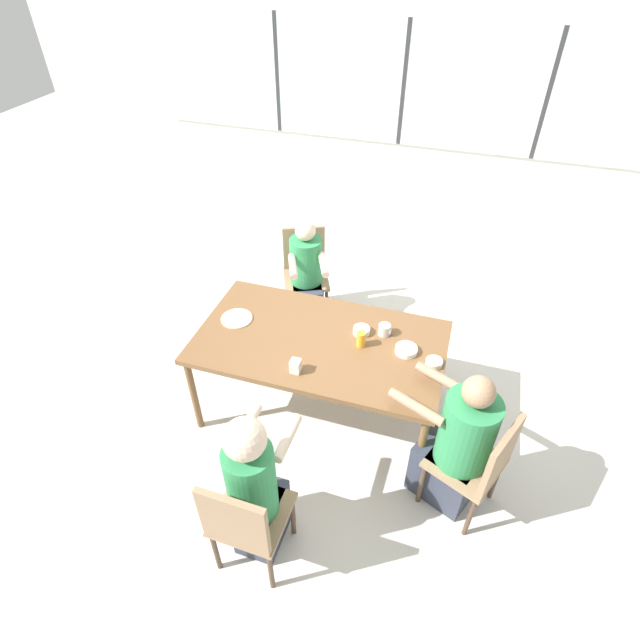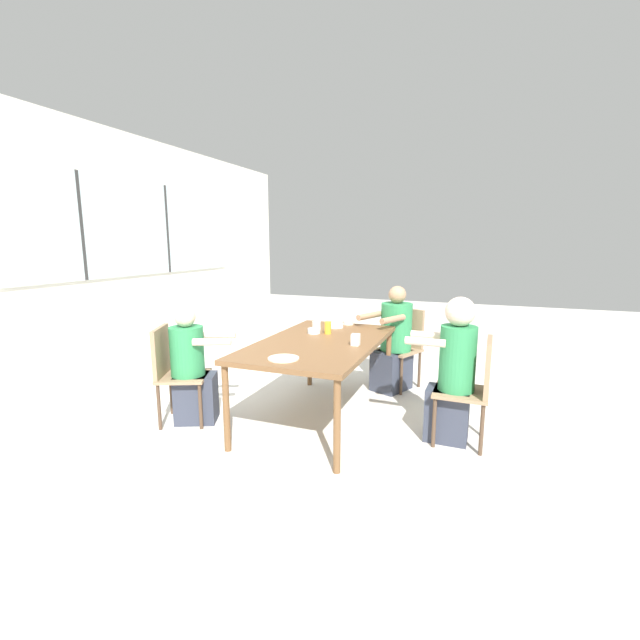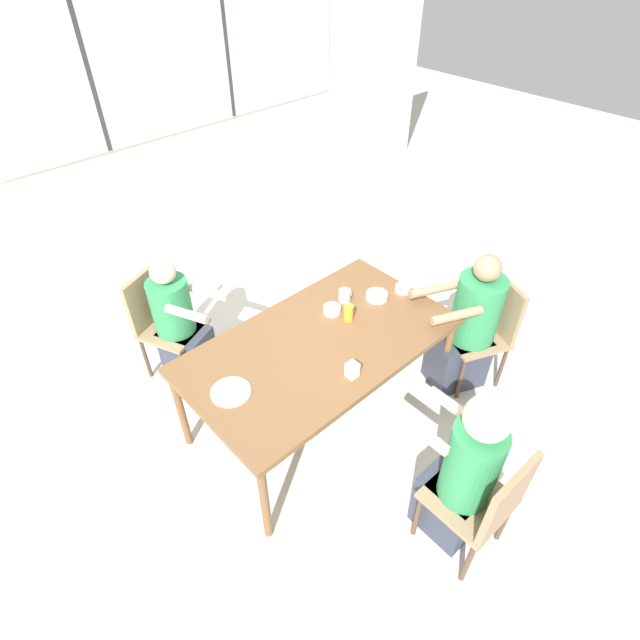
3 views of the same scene
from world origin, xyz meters
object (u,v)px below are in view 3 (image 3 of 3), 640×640
bowl_white_shallow (332,310)px  bowl_fruit (403,289)px  person_man_teal_shirt (462,476)px  chair_for_man_teal_shirt (487,501)px  person_woman_green_shirt (467,330)px  milk_carton_small (352,370)px  person_man_blue_shirt (180,326)px  bowl_cereal (377,296)px  coffee_mug (345,295)px  chair_for_man_blue_shirt (160,316)px  juice_glass (349,313)px  chair_for_woman_green_shirt (488,324)px

bowl_white_shallow → bowl_fruit: bowl_white_shallow is taller
person_man_teal_shirt → chair_for_man_teal_shirt: bearing=-90.0°
person_woman_green_shirt → milk_carton_small: person_woman_green_shirt is taller
bowl_white_shallow → person_man_blue_shirt: bearing=129.4°
person_man_teal_shirt → bowl_cereal: size_ratio=7.61×
chair_for_man_teal_shirt → bowl_cereal: size_ratio=5.57×
person_man_blue_shirt → chair_for_man_teal_shirt: bearing=76.6°
person_woman_green_shirt → person_man_blue_shirt: (-1.45, 1.46, -0.03)m
chair_for_man_teal_shirt → person_man_teal_shirt: bearing=90.0°
person_man_teal_shirt → bowl_white_shallow: bearing=78.8°
milk_carton_small → coffee_mug: bearing=48.4°
chair_for_man_blue_shirt → bowl_fruit: 1.76m
person_man_blue_shirt → coffee_mug: 1.22m
chair_for_man_teal_shirt → bowl_fruit: (0.81, 1.26, 0.24)m
juice_glass → milk_carton_small: bearing=-132.9°
chair_for_woman_green_shirt → person_man_blue_shirt: bearing=70.3°
chair_for_woman_green_shirt → milk_carton_small: (-1.22, 0.18, 0.26)m
chair_for_man_teal_shirt → bowl_white_shallow: 1.48m
person_man_teal_shirt → bowl_cereal: bearing=63.6°
coffee_mug → bowl_white_shallow: coffee_mug is taller
bowl_white_shallow → juice_glass: bearing=-78.5°
person_woman_green_shirt → bowl_white_shallow: bearing=75.2°
person_man_blue_shirt → chair_for_man_blue_shirt: bearing=-90.0°
chair_for_man_teal_shirt → bowl_fruit: chair_for_man_teal_shirt is taller
coffee_mug → bowl_cereal: size_ratio=0.60×
chair_for_woman_green_shirt → chair_for_man_teal_shirt: size_ratio=1.00×
chair_for_man_blue_shirt → person_man_teal_shirt: bearing=78.4°
person_man_blue_shirt → milk_carton_small: 1.43m
chair_for_woman_green_shirt → coffee_mug: size_ratio=9.29×
coffee_mug → chair_for_man_teal_shirt: bearing=-106.7°
chair_for_man_blue_shirt → juice_glass: chair_for_man_blue_shirt is taller
chair_for_man_blue_shirt → bowl_fruit: (1.29, -1.17, 0.24)m
chair_for_man_blue_shirt → person_man_teal_shirt: (0.49, -2.27, 0.04)m
milk_carton_small → bowl_cereal: (0.65, 0.40, -0.03)m
chair_for_man_teal_shirt → person_man_blue_shirt: person_man_blue_shirt is taller
chair_for_man_blue_shirt → person_man_teal_shirt: size_ratio=0.73×
person_woman_green_shirt → person_man_blue_shirt: size_ratio=1.08×
person_woman_green_shirt → bowl_fruit: 0.55m
chair_for_woman_green_shirt → milk_carton_small: 1.26m
person_man_blue_shirt → milk_carton_small: bearing=82.3°
juice_glass → bowl_fruit: (0.50, -0.04, -0.04)m
chair_for_man_teal_shirt → person_man_teal_shirt: (0.00, 0.16, 0.04)m
chair_for_woman_green_shirt → person_man_teal_shirt: (-1.19, -0.60, 0.04)m
bowl_fruit → bowl_white_shallow: bearing=162.3°
chair_for_woman_green_shirt → juice_glass: 1.07m
person_man_blue_shirt → bowl_cereal: size_ratio=6.76×
coffee_mug → bowl_cereal: coffee_mug is taller
person_woman_green_shirt → person_man_teal_shirt: size_ratio=0.96×
chair_for_woman_green_shirt → bowl_cereal: bearing=68.9°
chair_for_woman_green_shirt → person_man_teal_shirt: 1.33m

